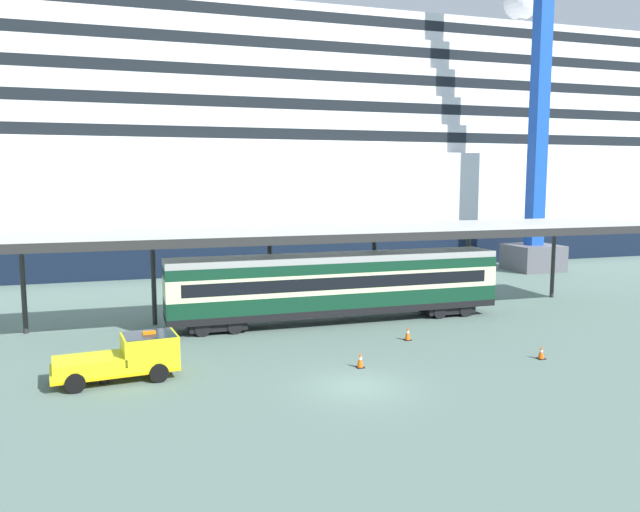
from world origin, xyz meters
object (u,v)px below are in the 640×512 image
(train_carriage, at_px, (337,284))
(service_truck, at_px, (128,356))
(traffic_cone_near, at_px, (408,333))
(traffic_cone_far, at_px, (541,352))
(traffic_cone_mid, at_px, (360,360))
(dockside_crane, at_px, (548,52))
(cruise_ship, at_px, (171,152))
(quay_bollard, at_px, (104,371))

(train_carriage, height_order, service_truck, train_carriage)
(traffic_cone_near, distance_m, traffic_cone_far, 6.87)
(traffic_cone_mid, xyz_separation_m, dockside_crane, (27.15, 23.45, 19.62))
(service_truck, xyz_separation_m, traffic_cone_mid, (10.15, -1.55, -0.62))
(dockside_crane, bearing_deg, cruise_ship, 146.05)
(traffic_cone_far, relative_size, quay_bollard, 0.70)
(traffic_cone_near, relative_size, traffic_cone_far, 1.15)
(train_carriage, xyz_separation_m, traffic_cone_far, (6.84, -10.30, -1.97))
(traffic_cone_near, height_order, quay_bollard, quay_bollard)
(traffic_cone_mid, xyz_separation_m, traffic_cone_far, (8.78, -1.34, -0.04))
(train_carriage, relative_size, dockside_crane, 0.32)
(traffic_cone_far, distance_m, dockside_crane, 36.58)
(train_carriage, relative_size, traffic_cone_mid, 26.72)
(traffic_cone_near, relative_size, traffic_cone_mid, 1.02)
(service_truck, xyz_separation_m, traffic_cone_far, (18.93, -2.89, -0.66))
(service_truck, bearing_deg, traffic_cone_near, 8.78)
(traffic_cone_mid, relative_size, quay_bollard, 0.79)
(train_carriage, height_order, traffic_cone_mid, train_carriage)
(service_truck, bearing_deg, quay_bollard, -164.37)
(train_carriage, distance_m, service_truck, 14.25)
(traffic_cone_far, xyz_separation_m, quay_bollard, (-19.93, 2.61, 0.19))
(train_carriage, bearing_deg, dockside_crane, 29.90)
(cruise_ship, xyz_separation_m, quay_bollard, (-6.24, -43.75, -10.92))
(traffic_cone_far, relative_size, dockside_crane, 0.01)
(traffic_cone_mid, bearing_deg, train_carriage, 77.74)
(train_carriage, height_order, quay_bollard, train_carriage)
(train_carriage, distance_m, dockside_crane, 34.03)
(cruise_ship, bearing_deg, service_truck, -96.88)
(traffic_cone_near, xyz_separation_m, quay_bollard, (-15.32, -2.49, 0.14))
(service_truck, distance_m, traffic_cone_near, 14.51)
(traffic_cone_mid, relative_size, traffic_cone_far, 1.13)
(train_carriage, xyz_separation_m, traffic_cone_near, (2.23, -5.20, -1.92))
(traffic_cone_far, bearing_deg, service_truck, 171.33)
(quay_bollard, bearing_deg, traffic_cone_mid, -6.49)
(cruise_ship, xyz_separation_m, traffic_cone_mid, (4.90, -45.02, -11.07))
(cruise_ship, xyz_separation_m, traffic_cone_far, (13.68, -46.36, -11.11))
(cruise_ship, bearing_deg, traffic_cone_mid, -83.79)
(quay_bollard, bearing_deg, dockside_crane, 30.08)
(traffic_cone_mid, distance_m, traffic_cone_far, 8.88)
(cruise_ship, bearing_deg, dockside_crane, -33.95)
(traffic_cone_mid, bearing_deg, quay_bollard, 173.51)
(traffic_cone_near, bearing_deg, service_truck, -171.22)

